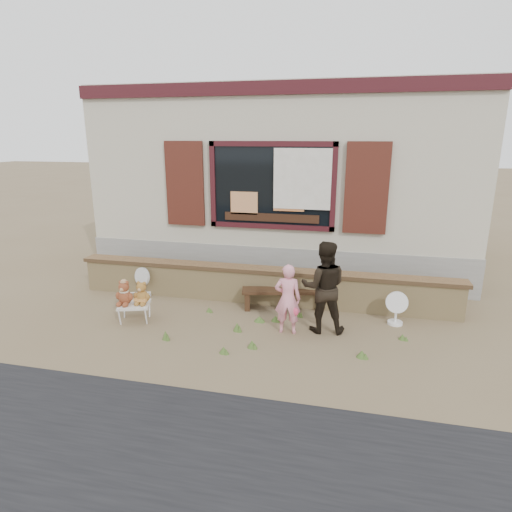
% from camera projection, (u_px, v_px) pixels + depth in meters
% --- Properties ---
extents(ground, '(80.00, 80.00, 0.00)m').
position_uv_depth(ground, '(248.00, 324.00, 7.06)').
color(ground, brown).
rests_on(ground, ground).
extents(shopfront, '(8.04, 5.13, 4.00)m').
position_uv_depth(shopfront, '(291.00, 177.00, 10.73)').
color(shopfront, '#AEA78D').
rests_on(shopfront, ground).
extents(brick_wall, '(7.10, 0.36, 0.67)m').
position_uv_depth(brick_wall, '(261.00, 285.00, 7.91)').
color(brick_wall, tan).
rests_on(brick_wall, ground).
extents(bench, '(1.48, 0.62, 0.37)m').
position_uv_depth(bench, '(283.00, 295.00, 7.60)').
color(bench, black).
rests_on(bench, ground).
extents(folding_chair, '(0.61, 0.57, 0.31)m').
position_uv_depth(folding_chair, '(134.00, 305.00, 7.11)').
color(folding_chair, beige).
rests_on(folding_chair, ground).
extents(teddy_bear_left, '(0.37, 0.34, 0.41)m').
position_uv_depth(teddy_bear_left, '(125.00, 292.00, 7.03)').
color(teddy_bear_left, brown).
rests_on(teddy_bear_left, folding_chair).
extents(teddy_bear_right, '(0.35, 0.33, 0.39)m').
position_uv_depth(teddy_bear_right, '(142.00, 292.00, 7.06)').
color(teddy_bear_right, brown).
rests_on(teddy_bear_right, folding_chair).
extents(child, '(0.42, 0.29, 1.12)m').
position_uv_depth(child, '(288.00, 299.00, 6.61)').
color(child, pink).
rests_on(child, ground).
extents(adult, '(0.77, 0.63, 1.46)m').
position_uv_depth(adult, '(324.00, 287.00, 6.63)').
color(adult, black).
rests_on(adult, ground).
extents(fan_left, '(0.37, 0.24, 0.58)m').
position_uv_depth(fan_left, '(144.00, 282.00, 8.22)').
color(fan_left, silver).
rests_on(fan_left, ground).
extents(fan_right, '(0.36, 0.24, 0.57)m').
position_uv_depth(fan_right, '(396.00, 308.00, 6.97)').
color(fan_right, white).
rests_on(fan_right, ground).
extents(grass_tufts, '(3.63, 1.63, 0.14)m').
position_uv_depth(grass_tufts, '(268.00, 331.00, 6.67)').
color(grass_tufts, '#425D25').
rests_on(grass_tufts, ground).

